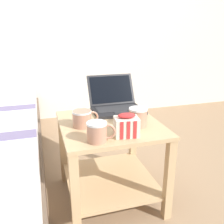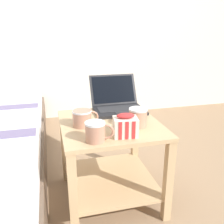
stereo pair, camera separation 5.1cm
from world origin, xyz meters
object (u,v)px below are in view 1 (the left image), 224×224
at_px(mug_front_left, 138,116).
at_px(mug_mid_center, 97,131).
at_px(snack_bag, 126,126).
at_px(laptop, 116,103).
at_px(cell_phone, 81,117).
at_px(mug_front_right, 83,118).

xyz_separation_m(mug_front_left, mug_mid_center, (-0.26, -0.13, -0.00)).
xyz_separation_m(mug_front_left, snack_bag, (-0.11, -0.11, -0.00)).
distance_m(laptop, mug_mid_center, 0.50).
bearing_deg(mug_mid_center, cell_phone, 93.34).
relative_size(mug_front_left, mug_mid_center, 0.90).
height_order(mug_mid_center, cell_phone, mug_mid_center).
height_order(mug_front_left, mug_front_right, mug_front_left).
bearing_deg(snack_bag, mug_front_left, 44.81).
bearing_deg(cell_phone, mug_mid_center, -86.66).
bearing_deg(laptop, mug_mid_center, -117.62).
bearing_deg(mug_front_left, laptop, 95.92).
distance_m(mug_front_right, snack_bag, 0.27).
bearing_deg(mug_front_left, mug_front_right, 165.23).
bearing_deg(cell_phone, laptop, 18.99).
xyz_separation_m(mug_mid_center, snack_bag, (0.16, 0.02, -0.00)).
relative_size(mug_front_right, cell_phone, 0.94).
bearing_deg(mug_front_right, mug_mid_center, -80.77).
relative_size(mug_mid_center, cell_phone, 0.89).
xyz_separation_m(laptop, cell_phone, (-0.25, -0.09, -0.04)).
bearing_deg(mug_front_left, snack_bag, -135.19).
bearing_deg(cell_phone, mug_front_right, -95.17).
height_order(mug_front_right, cell_phone, mug_front_right).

